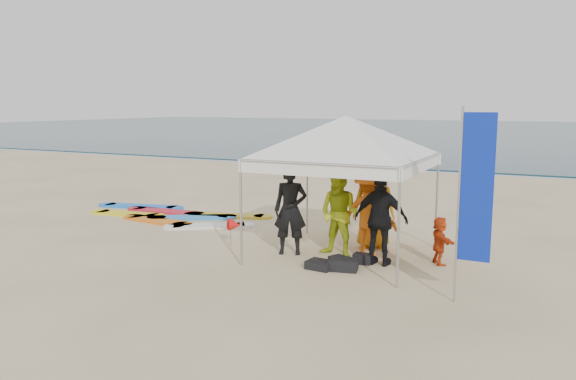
% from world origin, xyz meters
% --- Properties ---
extents(ground, '(120.00, 120.00, 0.00)m').
position_xyz_m(ground, '(0.00, 0.00, 0.00)').
color(ground, beige).
rests_on(ground, ground).
extents(ocean, '(160.00, 84.00, 0.08)m').
position_xyz_m(ocean, '(0.00, 60.00, 0.04)').
color(ocean, '#0C2633').
rests_on(ocean, ground).
extents(shoreline_foam, '(160.00, 1.20, 0.01)m').
position_xyz_m(shoreline_foam, '(0.00, 18.20, 0.00)').
color(shoreline_foam, silver).
rests_on(shoreline_foam, ground).
extents(person_black_a, '(0.82, 0.67, 1.93)m').
position_xyz_m(person_black_a, '(1.09, 1.52, 0.96)').
color(person_black_a, black).
rests_on(person_black_a, ground).
extents(person_yellow, '(0.97, 0.80, 1.83)m').
position_xyz_m(person_yellow, '(2.08, 1.83, 0.91)').
color(person_yellow, '#B4C91C').
rests_on(person_yellow, ground).
extents(person_orange_a, '(1.19, 0.69, 1.84)m').
position_xyz_m(person_orange_a, '(2.65, 2.10, 0.92)').
color(person_orange_a, orange).
rests_on(person_orange_a, ground).
extents(person_black_b, '(1.10, 0.48, 1.86)m').
position_xyz_m(person_black_b, '(3.07, 1.56, 0.93)').
color(person_black_b, black).
rests_on(person_black_b, ground).
extents(person_orange_b, '(1.08, 0.85, 1.94)m').
position_xyz_m(person_orange_b, '(2.51, 2.84, 0.97)').
color(person_orange_b, '#C47411').
rests_on(person_orange_b, ground).
extents(person_seated, '(0.73, 0.91, 0.97)m').
position_xyz_m(person_seated, '(4.12, 2.14, 0.48)').
color(person_seated, red).
rests_on(person_seated, ground).
extents(canopy_tent, '(4.48, 4.48, 3.38)m').
position_xyz_m(canopy_tent, '(2.18, 1.90, 2.95)').
color(canopy_tent, '#A5A5A8').
rests_on(canopy_tent, ground).
extents(feather_flag, '(0.54, 0.04, 3.16)m').
position_xyz_m(feather_flag, '(5.03, 0.03, 1.86)').
color(feather_flag, '#A5A5A8').
rests_on(feather_flag, ground).
extents(marker_pennant, '(0.28, 0.28, 0.64)m').
position_xyz_m(marker_pennant, '(-0.30, 1.52, 0.49)').
color(marker_pennant, '#A5A5A8').
rests_on(marker_pennant, ground).
extents(gear_pile, '(1.08, 1.08, 0.22)m').
position_xyz_m(gear_pile, '(2.43, 1.00, 0.10)').
color(gear_pile, black).
rests_on(gear_pile, ground).
extents(surfboard_spread, '(5.62, 2.68, 0.07)m').
position_xyz_m(surfboard_spread, '(-3.71, 3.65, 0.04)').
color(surfboard_spread, yellow).
rests_on(surfboard_spread, ground).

